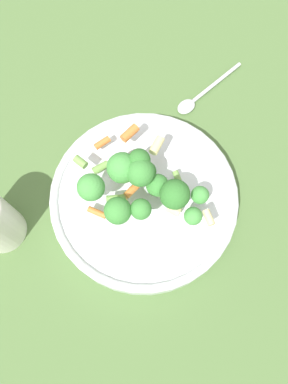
# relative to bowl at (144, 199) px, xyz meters

# --- Properties ---
(ground_plane) EXTENTS (3.00, 3.00, 0.00)m
(ground_plane) POSITION_rel_bowl_xyz_m (0.00, 0.00, -0.02)
(ground_plane) COLOR #4C6B38
(bowl) EXTENTS (0.30, 0.30, 0.04)m
(bowl) POSITION_rel_bowl_xyz_m (0.00, 0.00, 0.00)
(bowl) COLOR silver
(bowl) RESTS_ON ground_plane
(pasta_salad) EXTENTS (0.17, 0.22, 0.08)m
(pasta_salad) POSITION_rel_bowl_xyz_m (0.00, -0.01, 0.06)
(pasta_salad) COLOR #8CB766
(pasta_salad) RESTS_ON bowl
(spoon) EXTENTS (0.13, 0.12, 0.01)m
(spoon) POSITION_rel_bowl_xyz_m (-0.21, 0.08, -0.02)
(spoon) COLOR silver
(spoon) RESTS_ON ground_plane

